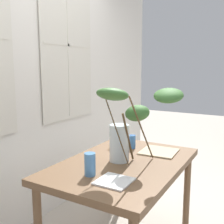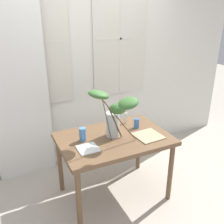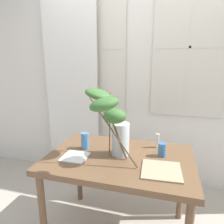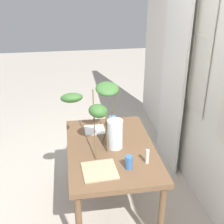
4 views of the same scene
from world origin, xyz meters
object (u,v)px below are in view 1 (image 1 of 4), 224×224
dining_table (123,173)px  drinking_glass_blue_left (90,164)px  pillar_candle (112,139)px  vase_with_branches (129,121)px  plate_square_left (114,181)px  plate_square_right (159,152)px  drinking_glass_blue_right (132,142)px

dining_table → drinking_glass_blue_left: 0.38m
drinking_glass_blue_left → pillar_candle: drinking_glass_blue_left is taller
vase_with_branches → plate_square_left: size_ratio=2.87×
plate_square_right → pillar_candle: 0.42m
vase_with_branches → pillar_candle: bearing=44.6°
drinking_glass_blue_right → pillar_candle: pillar_candle is taller
plate_square_left → plate_square_right: bearing=-2.4°
drinking_glass_blue_left → pillar_candle: size_ratio=1.04×
drinking_glass_blue_left → plate_square_left: (-0.01, -0.19, -0.07)m
drinking_glass_blue_right → plate_square_left: size_ratio=0.56×
vase_with_branches → drinking_glass_blue_right: bearing=22.9°
vase_with_branches → plate_square_left: (-0.30, -0.05, -0.31)m
plate_square_right → pillar_candle: pillar_candle is taller
drinking_glass_blue_left → plate_square_left: 0.20m
drinking_glass_blue_right → dining_table: bearing=-164.1°
plate_square_left → vase_with_branches: bearing=10.0°
plate_square_right → plate_square_left: bearing=177.6°
plate_square_left → plate_square_right: (0.69, -0.03, 0.00)m
plate_square_right → drinking_glass_blue_left: bearing=162.5°
drinking_glass_blue_right → plate_square_right: bearing=-88.3°
drinking_glass_blue_left → drinking_glass_blue_right: (0.67, 0.03, -0.02)m
plate_square_right → vase_with_branches: bearing=168.0°
drinking_glass_blue_right → drinking_glass_blue_left: bearing=-177.5°
dining_table → pillar_candle: bearing=42.2°
drinking_glass_blue_left → drinking_glass_blue_right: drinking_glass_blue_left is taller
plate_square_left → plate_square_right: size_ratio=0.73×
dining_table → drinking_glass_blue_right: drinking_glass_blue_right is taller
drinking_glass_blue_right → plate_square_left: drinking_glass_blue_right is taller
dining_table → drinking_glass_blue_left: drinking_glass_blue_left is taller
vase_with_branches → plate_square_left: bearing=-170.0°
vase_with_branches → drinking_glass_blue_left: 0.40m
vase_with_branches → plate_square_right: vase_with_branches is taller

